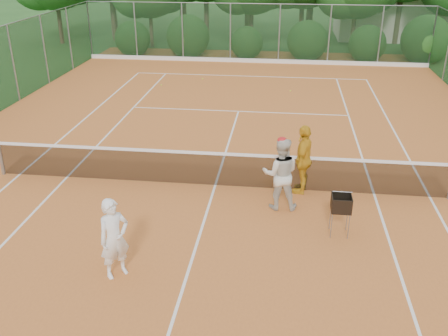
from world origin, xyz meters
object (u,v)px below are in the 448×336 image
at_px(player_white, 114,238).
at_px(player_center_grp, 280,174).
at_px(player_yellow, 303,159).
at_px(ball_hopper, 341,204).

bearing_deg(player_white, player_center_grp, 1.23).
distance_m(player_white, player_yellow, 5.39).
height_order(player_center_grp, ball_hopper, player_center_grp).
relative_size(player_white, ball_hopper, 1.73).
height_order(player_white, player_center_grp, player_center_grp).
xyz_separation_m(player_center_grp, ball_hopper, (1.33, -1.06, -0.15)).
xyz_separation_m(player_white, ball_hopper, (4.37, 2.02, -0.07)).
xyz_separation_m(player_white, player_center_grp, (3.04, 3.09, 0.09)).
bearing_deg(ball_hopper, player_yellow, 118.31).
xyz_separation_m(player_yellow, ball_hopper, (0.77, -1.99, -0.16)).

